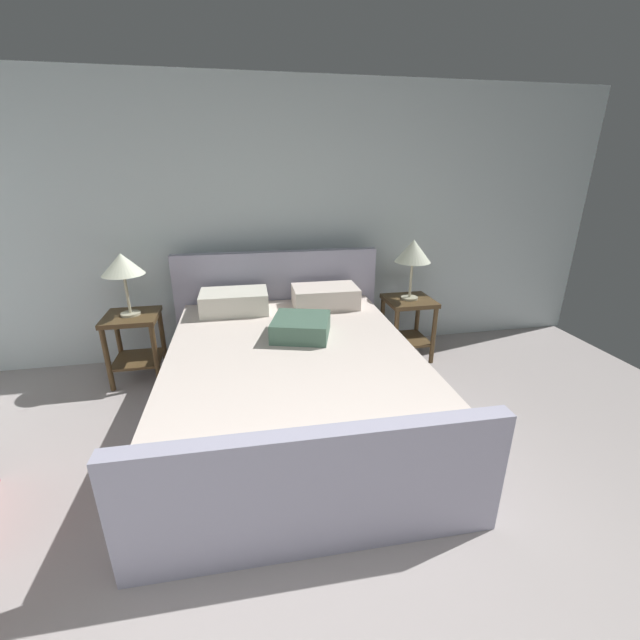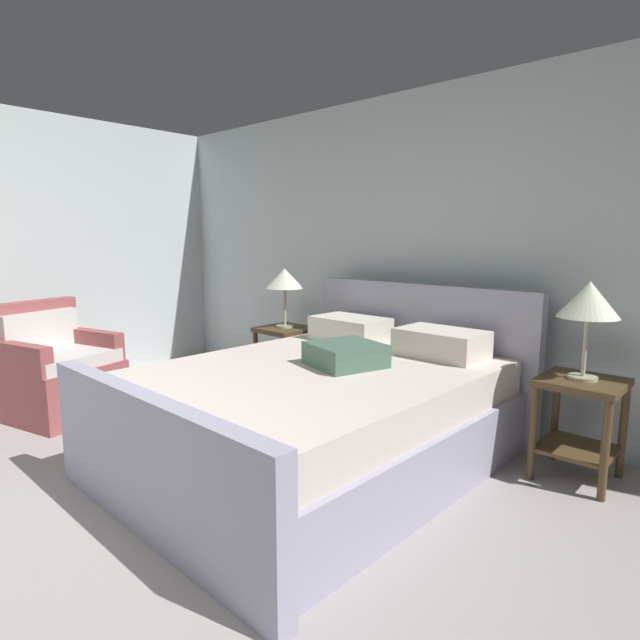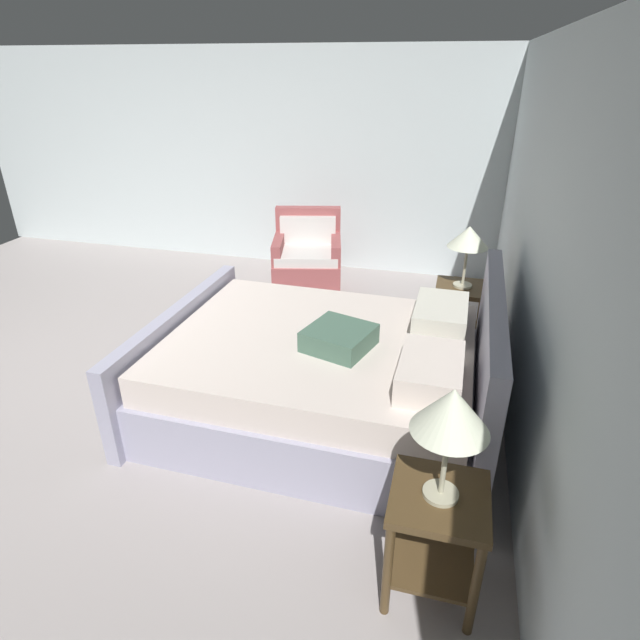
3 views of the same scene
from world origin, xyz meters
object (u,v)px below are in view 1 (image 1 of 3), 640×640
Objects in this scene: nightstand_left at (135,336)px; bed at (291,378)px; table_lamp_right at (413,252)px; nightstand_right at (408,318)px; table_lamp_left at (122,265)px.

bed is at bearing -35.18° from nightstand_left.
bed is 3.93× the size of nightstand_left.
nightstand_right is at bearing -90.00° from table_lamp_right.
nightstand_right is 1.07× the size of table_lamp_right.
nightstand_left is (-1.25, 0.88, 0.06)m from bed.
nightstand_right is at bearing -1.06° from table_lamp_left.
bed is at bearing -35.18° from table_lamp_left.
bed is at bearing -146.18° from nightstand_right.
table_lamp_left reaches higher than nightstand_left.
table_lamp_right reaches higher than table_lamp_left.
nightstand_left is (-2.51, 0.05, 0.00)m from nightstand_right.
nightstand_right is 2.58m from table_lamp_left.
table_lamp_right is 1.06× the size of table_lamp_left.
nightstand_right is 1.00× the size of nightstand_left.
nightstand_right is at bearing 33.82° from bed.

